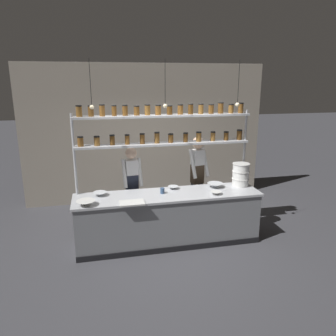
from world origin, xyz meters
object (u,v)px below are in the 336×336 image
(prep_bowl_near_left, at_px, (173,188))
(prep_bowl_center_back, at_px, (100,194))
(container_stack, at_px, (241,175))
(prep_bowl_center_front, at_px, (216,193))
(chef_center, at_px, (197,174))
(chef_left, at_px, (132,184))
(prep_bowl_near_right, at_px, (215,185))
(spice_shelf_unit, at_px, (164,130))
(cutting_board, at_px, (132,203))
(serving_cup_front, at_px, (162,191))
(prep_bowl_far_left, at_px, (86,203))

(prep_bowl_near_left, relative_size, prep_bowl_center_back, 0.81)
(container_stack, distance_m, prep_bowl_center_front, 0.73)
(chef_center, bearing_deg, chef_left, 168.59)
(container_stack, bearing_deg, prep_bowl_near_right, 179.11)
(spice_shelf_unit, bearing_deg, prep_bowl_center_back, -171.93)
(chef_center, xyz_separation_m, prep_bowl_center_back, (-1.90, -0.52, -0.08))
(chef_center, xyz_separation_m, prep_bowl_center_front, (0.06, -0.89, -0.09))
(cutting_board, height_order, prep_bowl_center_back, prep_bowl_center_back)
(spice_shelf_unit, xyz_separation_m, serving_cup_front, (-0.10, -0.28, -1.01))
(container_stack, distance_m, prep_bowl_near_left, 1.28)
(prep_bowl_center_front, distance_m, serving_cup_front, 0.93)
(cutting_board, xyz_separation_m, prep_bowl_near_left, (0.81, 0.56, 0.01))
(prep_bowl_center_back, distance_m, prep_bowl_far_left, 0.47)
(prep_bowl_center_front, height_order, prep_bowl_center_back, prep_bowl_center_back)
(spice_shelf_unit, xyz_separation_m, container_stack, (1.41, -0.18, -0.84))
(chef_left, distance_m, cutting_board, 0.93)
(prep_bowl_near_right, height_order, prep_bowl_far_left, prep_bowl_far_left)
(chef_center, bearing_deg, prep_bowl_center_back, -179.86)
(chef_center, distance_m, serving_cup_front, 1.06)
(prep_bowl_near_left, bearing_deg, cutting_board, -145.46)
(chef_left, xyz_separation_m, container_stack, (1.97, -0.45, 0.19))
(chef_center, distance_m, prep_bowl_center_front, 0.90)
(chef_left, relative_size, chef_center, 0.93)
(prep_bowl_near_left, height_order, prep_bowl_near_right, prep_bowl_near_right)
(prep_bowl_near_right, xyz_separation_m, prep_bowl_far_left, (-2.31, -0.41, 0.00))
(container_stack, height_order, prep_bowl_far_left, container_stack)
(chef_left, distance_m, prep_bowl_near_right, 1.55)
(cutting_board, bearing_deg, prep_bowl_center_front, 4.53)
(prep_bowl_near_left, bearing_deg, chef_center, 36.94)
(container_stack, distance_m, cutting_board, 2.14)
(chef_left, height_order, serving_cup_front, chef_left)
(spice_shelf_unit, height_order, cutting_board, spice_shelf_unit)
(chef_center, distance_m, cutting_board, 1.74)
(prep_bowl_center_front, relative_size, prep_bowl_far_left, 0.63)
(chef_left, height_order, prep_bowl_near_right, chef_left)
(chef_left, relative_size, prep_bowl_center_back, 7.07)
(spice_shelf_unit, bearing_deg, container_stack, -7.09)
(cutting_board, height_order, prep_bowl_far_left, prep_bowl_far_left)
(serving_cup_front, bearing_deg, cutting_board, -147.47)
(prep_bowl_near_left, bearing_deg, prep_bowl_center_back, -176.71)
(chef_left, distance_m, container_stack, 2.03)
(chef_left, bearing_deg, spice_shelf_unit, -31.35)
(prep_bowl_far_left, relative_size, serving_cup_front, 3.01)
(prep_bowl_center_back, bearing_deg, spice_shelf_unit, 8.07)
(prep_bowl_near_right, bearing_deg, prep_bowl_center_back, 179.90)
(chef_left, xyz_separation_m, serving_cup_front, (0.47, -0.56, 0.02))
(chef_center, height_order, prep_bowl_near_right, chef_center)
(prep_bowl_center_front, height_order, serving_cup_front, serving_cup_front)
(prep_bowl_near_right, xyz_separation_m, serving_cup_front, (-1.02, -0.12, 0.01))
(prep_bowl_near_right, bearing_deg, spice_shelf_unit, 169.66)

